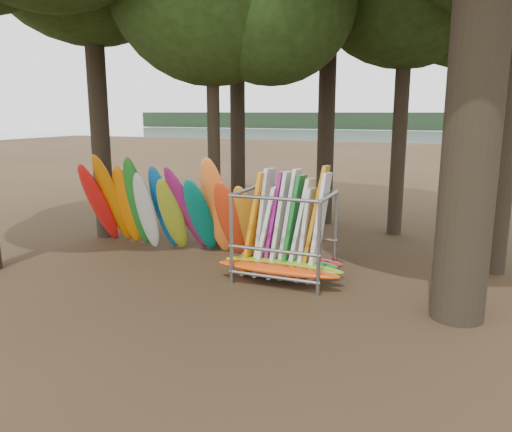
% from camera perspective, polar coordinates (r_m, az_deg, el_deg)
% --- Properties ---
extents(ground, '(120.00, 120.00, 0.00)m').
position_cam_1_polar(ground, '(12.40, -2.47, -7.69)').
color(ground, '#47331E').
rests_on(ground, ground).
extents(lake, '(160.00, 160.00, 0.00)m').
position_cam_1_polar(lake, '(70.84, 19.13, 7.83)').
color(lake, gray).
rests_on(lake, ground).
extents(far_shore, '(160.00, 4.00, 4.00)m').
position_cam_1_polar(far_shore, '(120.66, 21.01, 10.04)').
color(far_shore, black).
rests_on(far_shore, ground).
extents(kayak_row, '(5.82, 2.07, 3.10)m').
position_cam_1_polar(kayak_row, '(15.07, -10.00, 0.77)').
color(kayak_row, red).
rests_on(kayak_row, ground).
extents(storage_rack, '(3.15, 1.53, 2.91)m').
position_cam_1_polar(storage_rack, '(12.39, 3.30, -2.63)').
color(storage_rack, gray).
rests_on(storage_rack, ground).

